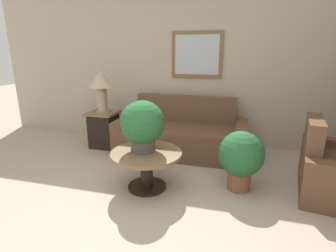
# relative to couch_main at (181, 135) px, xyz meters

# --- Properties ---
(ground_plane) EXTENTS (20.00, 20.00, 0.00)m
(ground_plane) POSITION_rel_couch_main_xyz_m (-0.05, -2.20, -0.28)
(ground_plane) COLOR tan
(wall_back) EXTENTS (7.36, 0.09, 2.60)m
(wall_back) POSITION_rel_couch_main_xyz_m (-0.05, 0.59, 1.02)
(wall_back) COLOR #B2A893
(wall_back) RESTS_ON ground_plane
(couch_main) EXTENTS (2.05, 0.91, 0.88)m
(couch_main) POSITION_rel_couch_main_xyz_m (0.00, 0.00, 0.00)
(couch_main) COLOR brown
(couch_main) RESTS_ON ground_plane
(coffee_table) EXTENTS (0.84, 0.84, 0.47)m
(coffee_table) POSITION_rel_couch_main_xyz_m (-0.15, -1.26, 0.05)
(coffee_table) COLOR black
(coffee_table) RESTS_ON ground_plane
(side_table) EXTENTS (0.48, 0.48, 0.61)m
(side_table) POSITION_rel_couch_main_xyz_m (-1.34, -0.09, 0.03)
(side_table) COLOR black
(side_table) RESTS_ON ground_plane
(table_lamp) EXTENTS (0.40, 0.40, 0.69)m
(table_lamp) POSITION_rel_couch_main_xyz_m (-1.34, -0.09, 0.81)
(table_lamp) COLOR tan
(table_lamp) RESTS_ON side_table
(potted_plant_on_table) EXTENTS (0.52, 0.52, 0.61)m
(potted_plant_on_table) POSITION_rel_couch_main_xyz_m (-0.20, -1.23, 0.51)
(potted_plant_on_table) COLOR #4C4742
(potted_plant_on_table) RESTS_ON coffee_table
(potted_plant_floor) EXTENTS (0.54, 0.54, 0.72)m
(potted_plant_floor) POSITION_rel_couch_main_xyz_m (0.93, -1.00, 0.14)
(potted_plant_floor) COLOR brown
(potted_plant_floor) RESTS_ON ground_plane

